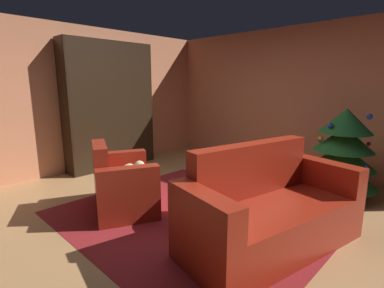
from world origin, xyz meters
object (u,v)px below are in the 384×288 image
(book_stack_on_table, at_px, (201,187))
(decorated_tree, at_px, (343,153))
(bookshelf_unit, at_px, (116,107))
(armchair_red, at_px, (122,186))
(coffee_table, at_px, (204,192))
(couch_red, at_px, (269,212))
(bottle_on_table, at_px, (213,183))

(book_stack_on_table, bearing_deg, decorated_tree, 68.01)
(bookshelf_unit, height_order, armchair_red, bookshelf_unit)
(armchair_red, height_order, book_stack_on_table, armchair_red)
(armchair_red, distance_m, book_stack_on_table, 1.06)
(bookshelf_unit, relative_size, coffee_table, 3.52)
(coffee_table, bearing_deg, couch_red, 8.55)
(armchair_red, height_order, couch_red, couch_red)
(decorated_tree, bearing_deg, book_stack_on_table, -111.99)
(decorated_tree, bearing_deg, couch_red, -92.08)
(book_stack_on_table, bearing_deg, bookshelf_unit, 166.17)
(coffee_table, distance_m, decorated_tree, 2.14)
(bookshelf_unit, distance_m, bottle_on_table, 3.09)
(bottle_on_table, distance_m, decorated_tree, 2.11)
(armchair_red, bearing_deg, bookshelf_unit, 149.31)
(bookshelf_unit, relative_size, decorated_tree, 1.86)
(bookshelf_unit, xyz_separation_m, couch_red, (3.53, -0.53, -0.79))
(armchair_red, relative_size, book_stack_on_table, 6.22)
(couch_red, height_order, bottle_on_table, couch_red)
(coffee_table, distance_m, bottle_on_table, 0.24)
(bookshelf_unit, bearing_deg, couch_red, -8.55)
(bookshelf_unit, distance_m, armchair_red, 2.25)
(bookshelf_unit, relative_size, couch_red, 1.17)
(armchair_red, relative_size, coffee_table, 1.78)
(couch_red, bearing_deg, armchair_red, -162.49)
(couch_red, height_order, book_stack_on_table, couch_red)
(armchair_red, distance_m, decorated_tree, 3.01)
(book_stack_on_table, relative_size, bottle_on_table, 0.65)
(bookshelf_unit, relative_size, armchair_red, 1.97)
(decorated_tree, bearing_deg, bottle_on_table, -107.61)
(coffee_table, bearing_deg, bottle_on_table, -15.49)
(armchair_red, xyz_separation_m, bottle_on_table, (1.15, 0.38, 0.22))
(book_stack_on_table, bearing_deg, couch_red, 11.76)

